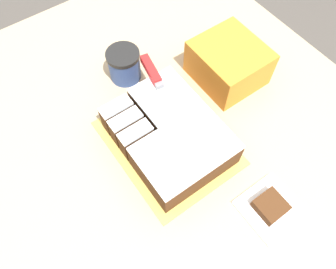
% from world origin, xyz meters
% --- Properties ---
extents(ground_plane, '(8.00, 8.00, 0.00)m').
position_xyz_m(ground_plane, '(0.00, 0.00, 0.00)').
color(ground_plane, '#4C4742').
extents(countertop, '(1.40, 1.10, 0.94)m').
position_xyz_m(countertop, '(0.00, 0.00, 0.47)').
color(countertop, tan).
rests_on(countertop, ground_plane).
extents(cake_board, '(0.34, 0.27, 0.01)m').
position_xyz_m(cake_board, '(-0.04, -0.03, 0.94)').
color(cake_board, gold).
rests_on(cake_board, countertop).
extents(cake, '(0.30, 0.23, 0.08)m').
position_xyz_m(cake, '(-0.03, -0.02, 0.99)').
color(cake, '#472814').
rests_on(cake, cake_board).
extents(knife, '(0.29, 0.08, 0.02)m').
position_xyz_m(knife, '(-0.17, 0.03, 1.04)').
color(knife, silver).
rests_on(knife, cake).
extents(coffee_cup, '(0.10, 0.10, 0.09)m').
position_xyz_m(coffee_cup, '(-0.30, 0.01, 0.99)').
color(coffee_cup, '#334C8C').
rests_on(coffee_cup, countertop).
extents(paper_napkin, '(0.13, 0.13, 0.01)m').
position_xyz_m(paper_napkin, '(0.24, 0.07, 0.94)').
color(paper_napkin, white).
rests_on(paper_napkin, countertop).
extents(brownie, '(0.07, 0.07, 0.03)m').
position_xyz_m(brownie, '(0.24, 0.07, 0.96)').
color(brownie, '#472814').
rests_on(brownie, paper_napkin).
extents(storage_box, '(0.19, 0.17, 0.11)m').
position_xyz_m(storage_box, '(-0.12, 0.25, 1.00)').
color(storage_box, orange).
rests_on(storage_box, countertop).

